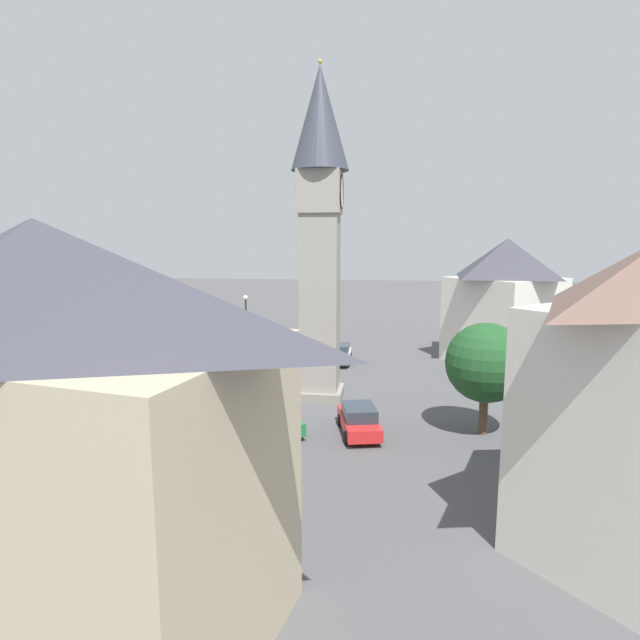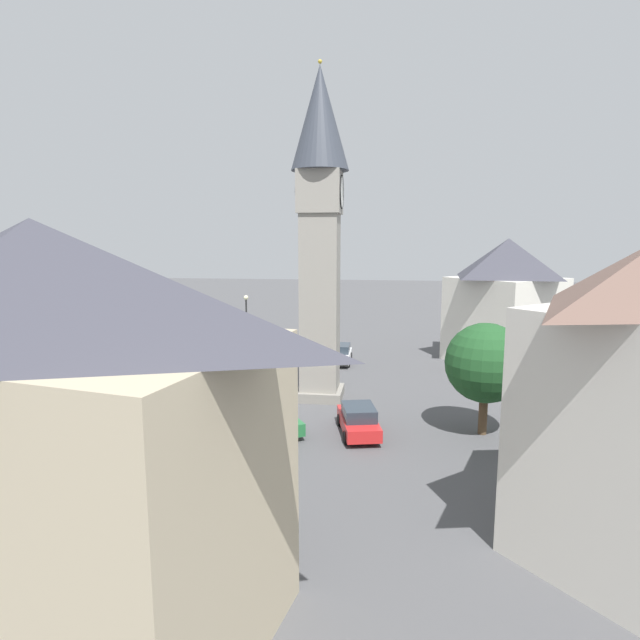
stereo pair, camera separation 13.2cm
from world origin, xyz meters
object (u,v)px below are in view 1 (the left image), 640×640
clock_tower (320,208)px  car_black_far (359,420)px  car_white_side (216,350)px  tree (486,363)px  building_corner_back (50,430)px  car_blue_kerb (339,354)px  car_red_corner (127,374)px  building_terrace_right (505,299)px  car_silver_kerb (262,428)px  car_green_alley (219,370)px  pedestrian (169,380)px  lamp_post (246,322)px

clock_tower → car_black_far: clock_tower is taller
car_white_side → tree: bearing=-127.0°
car_black_far → building_corner_back: bearing=154.5°
car_blue_kerb → building_corner_back: 30.08m
car_red_corner → car_black_far: bearing=-113.3°
car_white_side → building_terrace_right: 24.22m
clock_tower → building_terrace_right: 19.35m
car_silver_kerb → car_green_alley: size_ratio=1.01×
car_green_alley → building_corner_back: bearing=-171.0°
car_green_alley → tree: bearing=-115.5°
car_silver_kerb → pedestrian: (6.79, 7.80, 0.25)m
car_red_corner → car_green_alley: bearing=-72.8°
car_blue_kerb → car_silver_kerb: bearing=172.6°
car_blue_kerb → building_terrace_right: bearing=-78.6°
car_blue_kerb → tree: (-14.32, -8.78, 2.97)m
clock_tower → building_corner_back: size_ratio=1.64×
building_corner_back → lamp_post: bearing=5.3°
car_red_corner → car_green_alley: (1.85, -5.96, 0.00)m
clock_tower → building_corner_back: clock_tower is taller
car_silver_kerb → car_white_side: (17.11, 8.19, 0.00)m
pedestrian → building_corner_back: size_ratio=0.14×
car_green_alley → car_black_far: bearing=-130.5°
car_blue_kerb → pedestrian: (-10.21, 10.01, 0.25)m
pedestrian → tree: size_ratio=0.29×
car_blue_kerb → lamp_post: (-3.54, 6.72, 3.06)m
car_silver_kerb → building_terrace_right: (19.68, -15.49, 4.37)m
car_silver_kerb → car_white_side: size_ratio=1.03×
car_red_corner → car_black_far: size_ratio=0.99×
car_black_far → pedestrian: bearing=68.1°
lamp_post → car_blue_kerb: bearing=-62.3°
car_red_corner → building_terrace_right: size_ratio=0.41×
tree → clock_tower: bearing=61.3°
clock_tower → car_silver_kerb: bearing=166.3°
car_white_side → building_terrace_right: building_terrace_right is taller
car_red_corner → building_terrace_right: 29.64m
car_red_corner → building_terrace_right: (10.85, -27.23, 4.37)m
tree → car_green_alley: bearing=64.5°
car_silver_kerb → building_corner_back: (-12.43, 2.11, 4.51)m
car_green_alley → lamp_post: 4.32m
car_white_side → car_green_alley: 6.87m
car_white_side → lamp_post: 6.01m
car_blue_kerb → pedestrian: bearing=135.6°
car_blue_kerb → car_red_corner: 16.16m
car_silver_kerb → lamp_post: 14.52m
car_silver_kerb → pedestrian: 10.34m
clock_tower → building_terrace_right: size_ratio=1.89×
tree → building_corner_back: (-15.10, 13.10, 1.54)m
clock_tower → car_black_far: size_ratio=4.58×
clock_tower → lamp_post: 11.74m
clock_tower → car_red_corner: (1.17, 13.61, -11.03)m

